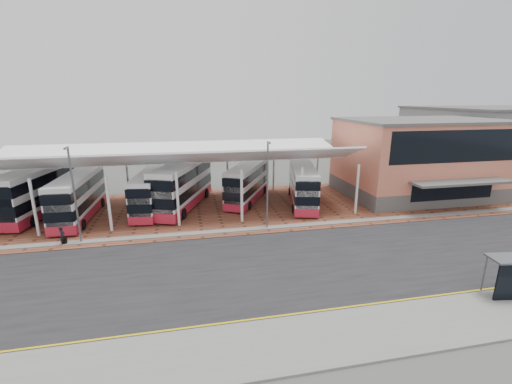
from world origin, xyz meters
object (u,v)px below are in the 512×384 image
bus_0 (39,191)px  bus_5 (303,185)px  bus_3 (183,185)px  pedestrian (62,236)px  terminal (420,157)px  bus_1 (78,197)px  bus_2 (151,192)px  bus_4 (248,183)px

bus_0 → bus_5: size_ratio=1.12×
bus_3 → pedestrian: (-9.75, -8.35, -1.67)m
terminal → bus_5: 15.61m
bus_1 → pedestrian: 6.93m
bus_1 → bus_5: bearing=1.9°
bus_0 → bus_1: (4.33, -2.19, -0.23)m
bus_1 → bus_5: (23.32, -0.02, -0.03)m
pedestrian → terminal: bearing=-74.9°
bus_0 → bus_1: bearing=-16.8°
bus_2 → bus_0: bearing=-178.5°
bus_4 → bus_5: size_ratio=0.95×
bus_2 → bus_4: 10.79m
bus_2 → bus_3: bus_3 is taller
terminal → bus_5: terminal is taller
terminal → bus_1: bearing=-178.3°
bus_4 → pedestrian: bearing=-124.1°
bus_3 → bus_4: bus_3 is taller
bus_4 → pedestrian: (-17.11, -9.33, -1.32)m
terminal → bus_0: bearing=178.6°
terminal → pedestrian: bearing=-168.3°
terminal → bus_2: bearing=-179.7°
bus_5 → bus_2: bearing=-169.6°
bus_4 → pedestrian: 19.53m
terminal → bus_0: terminal is taller
bus_1 → bus_5: 23.32m
bus_2 → bus_3: (3.31, 0.59, 0.42)m
bus_1 → bus_2: (6.85, 0.98, -0.14)m
bus_5 → bus_4: bearing=170.0°
bus_5 → terminal: bearing=18.2°
bus_3 → bus_4: bearing=28.3°
pedestrian → bus_4: bearing=-58.0°
bus_1 → terminal: bearing=3.7°
terminal → bus_0: size_ratio=1.52×
bus_2 → bus_5: bus_5 is taller
bus_0 → bus_2: bearing=3.9°
bus_1 → bus_4: (17.52, 2.55, -0.08)m
bus_3 → bus_5: bearing=13.8°
bus_4 → terminal: bearing=23.5°
bus_3 → bus_4: 7.43m
bus_0 → bus_4: (21.85, 0.37, -0.31)m
bus_3 → bus_4: (7.36, 0.98, -0.35)m
bus_3 → bus_5: (13.16, -1.59, -0.30)m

